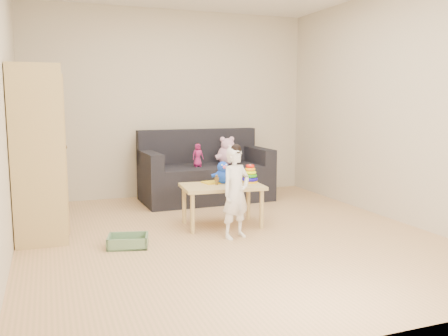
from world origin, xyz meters
name	(u,v)px	position (x,y,z in m)	size (l,w,h in m)	color
room	(228,106)	(0.00, 0.00, 1.30)	(4.50, 4.50, 4.50)	tan
wardrobe	(38,152)	(-1.76, 0.66, 0.84)	(0.47, 0.93, 1.68)	tan
sofa	(206,183)	(0.33, 1.69, 0.24)	(1.71, 0.86, 0.48)	black
play_table	(222,205)	(0.07, 0.36, 0.23)	(0.86, 0.54, 0.45)	tan
storage_bin	(128,241)	(-1.01, -0.04, 0.05)	(0.36, 0.27, 0.11)	#668B65
toddler	(236,194)	(0.04, -0.11, 0.44)	(0.33, 0.22, 0.88)	white
pink_bear	(227,153)	(0.62, 1.67, 0.64)	(0.28, 0.24, 0.32)	#DDA3C3
doll	(198,155)	(0.18, 1.60, 0.63)	(0.15, 0.10, 0.30)	#AC2066
ring_stacker	(250,175)	(0.41, 0.39, 0.53)	(0.18, 0.18, 0.20)	yellow
brown_bottle	(235,173)	(0.28, 0.53, 0.55)	(0.08, 0.08, 0.22)	black
blue_plush	(222,172)	(0.11, 0.46, 0.57)	(0.20, 0.16, 0.25)	#1C50FF
wooden_figure	(217,180)	(0.01, 0.37, 0.51)	(0.05, 0.04, 0.12)	brown
yellow_book	(212,182)	(0.00, 0.51, 0.46)	(0.18, 0.18, 0.01)	yellow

